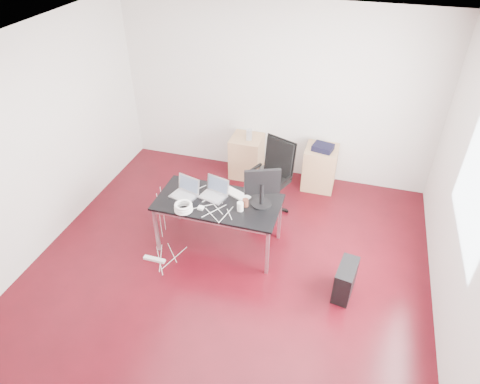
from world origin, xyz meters
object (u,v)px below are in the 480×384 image
(filing_cabinet_left, at_px, (247,156))
(filing_cabinet_right, at_px, (320,167))
(office_chair, at_px, (273,173))
(pc_tower, at_px, (345,280))
(desk, at_px, (218,205))

(filing_cabinet_left, bearing_deg, filing_cabinet_right, 0.00)
(filing_cabinet_right, bearing_deg, filing_cabinet_left, 180.00)
(office_chair, distance_m, filing_cabinet_right, 1.00)
(pc_tower, bearing_deg, filing_cabinet_right, 114.30)
(desk, distance_m, filing_cabinet_left, 1.83)
(desk, distance_m, office_chair, 1.16)
(filing_cabinet_left, distance_m, filing_cabinet_right, 1.22)
(desk, bearing_deg, filing_cabinet_right, 58.69)
(office_chair, height_order, filing_cabinet_right, office_chair)
(office_chair, bearing_deg, desk, -92.43)
(office_chair, xyz_separation_m, filing_cabinet_right, (0.61, 0.75, -0.26))
(office_chair, xyz_separation_m, pc_tower, (1.23, -1.45, -0.39))
(office_chair, bearing_deg, pc_tower, -27.01)
(desk, height_order, filing_cabinet_right, desk)
(desk, relative_size, filing_cabinet_right, 2.29)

